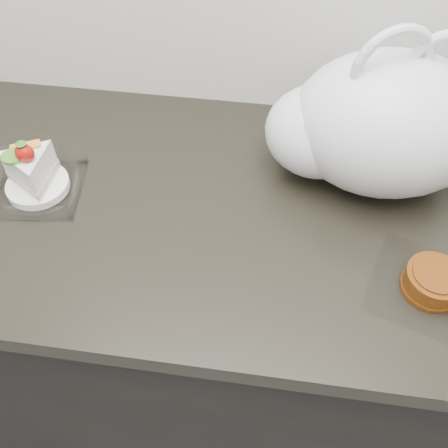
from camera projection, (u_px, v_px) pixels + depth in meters
The scene contains 4 objects.
counter at pixel (219, 321), 1.27m from camera, with size 2.04×0.64×0.90m.
cake_tray at pixel (35, 178), 0.92m from camera, with size 0.18×0.18×0.12m.
mooncake_wrap at pixel (433, 283), 0.79m from camera, with size 0.23×0.22×0.04m.
plastic_bag at pixel (374, 125), 0.87m from camera, with size 0.42×0.33×0.31m.
Camera 1 is at (0.10, 1.08, 1.58)m, focal length 40.00 mm.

